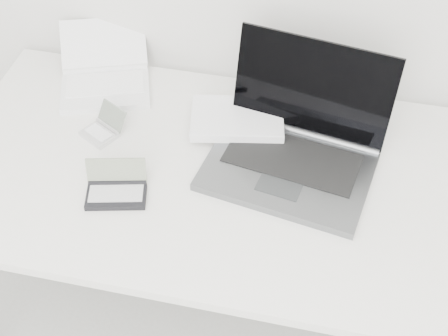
% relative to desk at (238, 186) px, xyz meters
% --- Properties ---
extents(desk, '(1.60, 0.80, 0.73)m').
position_rel_desk_xyz_m(desk, '(0.00, 0.00, 0.00)').
color(desk, white).
rests_on(desk, ground).
extents(laptop_large, '(0.56, 0.44, 0.29)m').
position_rel_desk_xyz_m(laptop_large, '(0.10, 0.11, 0.09)').
color(laptop_large, '#5D5F62').
rests_on(laptop_large, desk).
extents(netbook_open_white, '(0.35, 0.39, 0.12)m').
position_rel_desk_xyz_m(netbook_open_white, '(-0.48, 0.29, 0.07)').
color(netbook_open_white, white).
rests_on(netbook_open_white, desk).
extents(pda_silver, '(0.13, 0.14, 0.07)m').
position_rel_desk_xyz_m(pda_silver, '(-0.41, 0.07, 0.06)').
color(pda_silver, silver).
rests_on(pda_silver, desk).
extents(palmtop_charcoal, '(0.17, 0.14, 0.08)m').
position_rel_desk_xyz_m(palmtop_charcoal, '(-0.29, -0.14, 0.06)').
color(palmtop_charcoal, black).
rests_on(palmtop_charcoal, desk).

